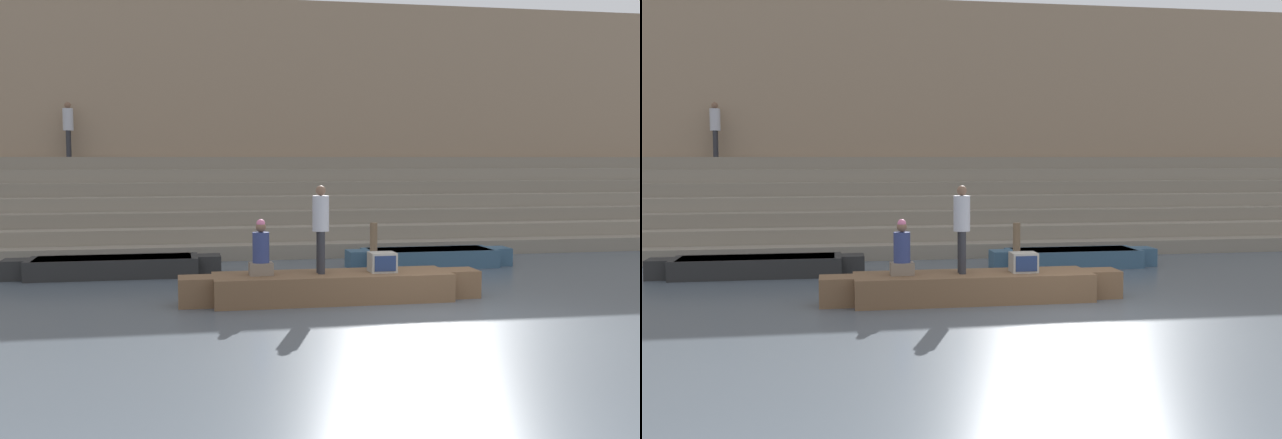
{
  "view_description": "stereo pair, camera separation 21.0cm",
  "coord_description": "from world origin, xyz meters",
  "views": [
    {
      "loc": [
        -4.41,
        -11.4,
        2.64
      ],
      "look_at": [
        -1.63,
        3.24,
        1.42
      ],
      "focal_mm": 42.0,
      "sensor_mm": 36.0,
      "label": 1
    },
    {
      "loc": [
        -4.21,
        -11.44,
        2.64
      ],
      "look_at": [
        -1.63,
        3.24,
        1.42
      ],
      "focal_mm": 42.0,
      "sensor_mm": 36.0,
      "label": 2
    }
  ],
  "objects": [
    {
      "name": "person_on_steps",
      "position": [
        -7.72,
        12.9,
        3.66
      ],
      "size": [
        0.32,
        0.32,
        1.69
      ],
      "rotation": [
        0.0,
        0.0,
        0.13
      ],
      "color": "#28282D",
      "rests_on": "ghat_steps"
    },
    {
      "name": "ghat_steps",
      "position": [
        0.0,
        11.32,
        0.96
      ],
      "size": [
        36.0,
        5.53,
        2.68
      ],
      "color": "gray",
      "rests_on": "ground"
    },
    {
      "name": "person_rowing",
      "position": [
        -2.94,
        2.06,
        0.93
      ],
      "size": [
        0.43,
        0.34,
        1.02
      ],
      "rotation": [
        0.0,
        0.0,
        0.07
      ],
      "color": "#756656",
      "rests_on": "rowboat_main"
    },
    {
      "name": "back_wall",
      "position": [
        0.0,
        13.89,
        3.88
      ],
      "size": [
        34.2,
        1.28,
        7.82
      ],
      "color": "#937A60",
      "rests_on": "ground"
    },
    {
      "name": "rowboat_main",
      "position": [
        -1.63,
        2.04,
        0.28
      ],
      "size": [
        5.62,
        1.29,
        0.52
      ],
      "rotation": [
        0.0,
        0.0,
        0.01
      ],
      "color": "brown",
      "rests_on": "ground"
    },
    {
      "name": "ground_plane",
      "position": [
        0.0,
        0.0,
        0.0
      ],
      "size": [
        120.0,
        120.0,
        0.0
      ],
      "primitive_type": "plane",
      "color": "#4C5660"
    },
    {
      "name": "person_standing",
      "position": [
        -1.84,
        2.05,
        1.46
      ],
      "size": [
        0.31,
        0.31,
        1.62
      ],
      "rotation": [
        0.0,
        0.0,
        0.17
      ],
      "color": "#28282D",
      "rests_on": "rowboat_main"
    },
    {
      "name": "mooring_post",
      "position": [
        -0.17,
        4.52,
        0.61
      ],
      "size": [
        0.17,
        0.17,
        1.22
      ],
      "primitive_type": "cylinder",
      "color": "brown",
      "rests_on": "ground"
    },
    {
      "name": "moored_boat_shore",
      "position": [
        -5.84,
        5.75,
        0.23
      ],
      "size": [
        4.73,
        1.17,
        0.43
      ],
      "rotation": [
        0.0,
        0.0,
        0.0
      ],
      "color": "black",
      "rests_on": "ground"
    },
    {
      "name": "tv_set",
      "position": [
        -0.67,
        2.01,
        0.7
      ],
      "size": [
        0.49,
        0.43,
        0.37
      ],
      "rotation": [
        0.0,
        0.0,
        0.04
      ],
      "color": "#9E998E",
      "rests_on": "rowboat_main"
    },
    {
      "name": "moored_boat_distant",
      "position": [
        1.6,
        5.91,
        0.23
      ],
      "size": [
        4.09,
        1.17,
        0.43
      ],
      "rotation": [
        0.0,
        0.0,
        0.04
      ],
      "color": "#33516B",
      "rests_on": "ground"
    }
  ]
}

